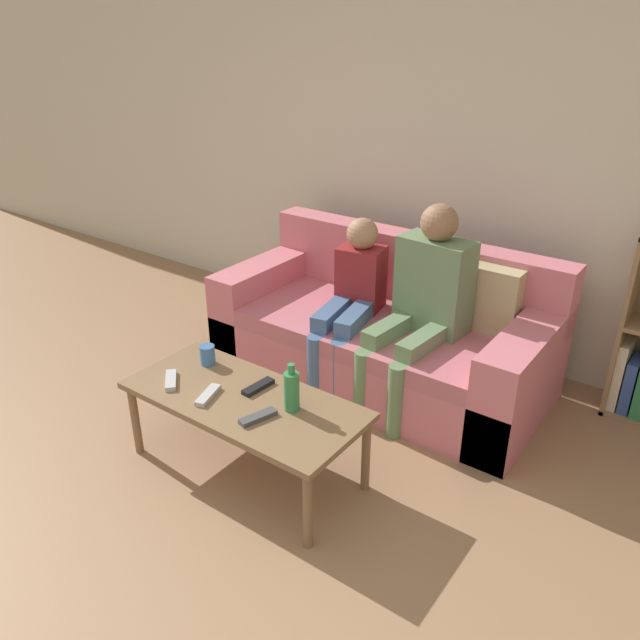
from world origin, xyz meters
TOP-DOWN VIEW (x-y plane):
  - ground_plane at (0.00, 0.00)m, footprint 22.00×22.00m
  - wall_back at (0.00, 2.77)m, footprint 12.00×0.06m
  - couch at (-0.06, 2.11)m, footprint 1.90×0.89m
  - coffee_table at (-0.13, 0.99)m, footprint 1.13×0.51m
  - person_adult at (0.22, 2.03)m, footprint 0.40×0.64m
  - person_child at (-0.21, 2.00)m, footprint 0.35×0.65m
  - cup_near at (-0.48, 1.11)m, footprint 0.07×0.07m
  - tv_remote_0 at (0.03, 0.90)m, footprint 0.10×0.18m
  - tv_remote_1 at (-0.26, 0.89)m, footprint 0.10×0.18m
  - tv_remote_2 at (-0.50, 0.88)m, footprint 0.16×0.15m
  - tv_remote_3 at (-0.13, 1.08)m, footprint 0.06×0.17m
  - bottle at (0.10, 1.04)m, footprint 0.07×0.07m

SIDE VIEW (x-z plane):
  - ground_plane at x=0.00m, z-range 0.00..0.00m
  - couch at x=-0.06m, z-range -0.13..0.67m
  - coffee_table at x=-0.13m, z-range 0.16..0.57m
  - tv_remote_0 at x=0.03m, z-range 0.40..0.43m
  - tv_remote_1 at x=-0.26m, z-range 0.40..0.43m
  - tv_remote_2 at x=-0.50m, z-range 0.40..0.43m
  - tv_remote_3 at x=-0.13m, z-range 0.40..0.43m
  - cup_near at x=-0.48m, z-range 0.40..0.50m
  - bottle at x=0.10m, z-range 0.39..0.61m
  - person_child at x=-0.21m, z-range 0.07..1.01m
  - person_adult at x=0.22m, z-range 0.08..1.18m
  - wall_back at x=0.00m, z-range 0.00..2.60m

